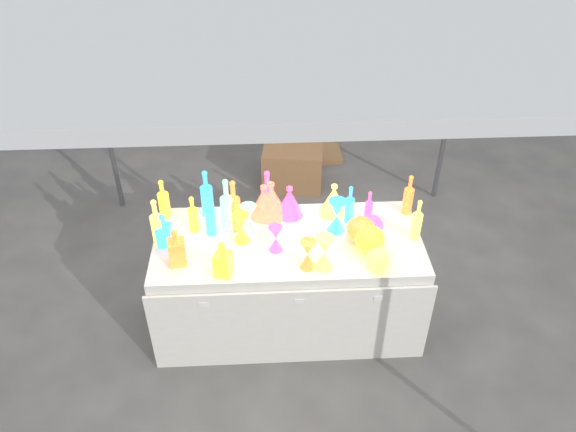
{
  "coord_description": "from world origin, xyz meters",
  "views": [
    {
      "loc": [
        -0.15,
        -2.89,
        3.16
      ],
      "look_at": [
        0.0,
        0.0,
        0.95
      ],
      "focal_mm": 35.0,
      "sensor_mm": 36.0,
      "label": 1
    }
  ],
  "objects_px": {
    "cardboard_box_closed": "(293,167)",
    "bottle_0": "(163,199)",
    "lampshade_0": "(264,201)",
    "decanter_0": "(223,259)",
    "hourglass_0": "(308,254)",
    "display_table": "(288,281)",
    "globe_0": "(370,240)"
  },
  "relations": [
    {
      "from": "cardboard_box_closed",
      "to": "lampshade_0",
      "type": "bearing_deg",
      "value": -93.67
    },
    {
      "from": "bottle_0",
      "to": "lampshade_0",
      "type": "bearing_deg",
      "value": -2.36
    },
    {
      "from": "decanter_0",
      "to": "globe_0",
      "type": "relative_size",
      "value": 1.31
    },
    {
      "from": "display_table",
      "to": "bottle_0",
      "type": "bearing_deg",
      "value": 159.48
    },
    {
      "from": "display_table",
      "to": "lampshade_0",
      "type": "height_order",
      "value": "lampshade_0"
    },
    {
      "from": "display_table",
      "to": "decanter_0",
      "type": "relative_size",
      "value": 7.25
    },
    {
      "from": "cardboard_box_closed",
      "to": "hourglass_0",
      "type": "relative_size",
      "value": 2.76
    },
    {
      "from": "hourglass_0",
      "to": "lampshade_0",
      "type": "xyz_separation_m",
      "value": [
        -0.26,
        0.55,
        0.02
      ]
    },
    {
      "from": "hourglass_0",
      "to": "globe_0",
      "type": "xyz_separation_m",
      "value": [
        0.42,
        0.15,
        -0.03
      ]
    },
    {
      "from": "globe_0",
      "to": "lampshade_0",
      "type": "relative_size",
      "value": 0.78
    },
    {
      "from": "bottle_0",
      "to": "decanter_0",
      "type": "relative_size",
      "value": 1.19
    },
    {
      "from": "cardboard_box_closed",
      "to": "decanter_0",
      "type": "height_order",
      "value": "decanter_0"
    },
    {
      "from": "bottle_0",
      "to": "globe_0",
      "type": "bearing_deg",
      "value": -17.56
    },
    {
      "from": "globe_0",
      "to": "display_table",
      "type": "bearing_deg",
      "value": 167.43
    },
    {
      "from": "display_table",
      "to": "lampshade_0",
      "type": "distance_m",
      "value": 0.6
    },
    {
      "from": "decanter_0",
      "to": "globe_0",
      "type": "xyz_separation_m",
      "value": [
        0.94,
        0.19,
        -0.05
      ]
    },
    {
      "from": "hourglass_0",
      "to": "bottle_0",
      "type": "bearing_deg",
      "value": 148.71
    },
    {
      "from": "display_table",
      "to": "lampshade_0",
      "type": "bearing_deg",
      "value": 117.67
    },
    {
      "from": "decanter_0",
      "to": "lampshade_0",
      "type": "relative_size",
      "value": 1.02
    },
    {
      "from": "display_table",
      "to": "hourglass_0",
      "type": "xyz_separation_m",
      "value": [
        0.11,
        -0.27,
        0.48
      ]
    },
    {
      "from": "display_table",
      "to": "globe_0",
      "type": "bearing_deg",
      "value": -12.57
    },
    {
      "from": "cardboard_box_closed",
      "to": "globe_0",
      "type": "relative_size",
      "value": 2.94
    },
    {
      "from": "display_table",
      "to": "hourglass_0",
      "type": "bearing_deg",
      "value": -67.56
    },
    {
      "from": "cardboard_box_closed",
      "to": "hourglass_0",
      "type": "xyz_separation_m",
      "value": [
        -0.03,
        -2.04,
        0.65
      ]
    },
    {
      "from": "cardboard_box_closed",
      "to": "hourglass_0",
      "type": "distance_m",
      "value": 2.14
    },
    {
      "from": "display_table",
      "to": "lampshade_0",
      "type": "xyz_separation_m",
      "value": [
        -0.15,
        0.29,
        0.5
      ]
    },
    {
      "from": "cardboard_box_closed",
      "to": "bottle_0",
      "type": "xyz_separation_m",
      "value": [
        -0.99,
        -1.46,
        0.69
      ]
    },
    {
      "from": "globe_0",
      "to": "lampshade_0",
      "type": "distance_m",
      "value": 0.79
    },
    {
      "from": "decanter_0",
      "to": "hourglass_0",
      "type": "distance_m",
      "value": 0.53
    },
    {
      "from": "bottle_0",
      "to": "decanter_0",
      "type": "xyz_separation_m",
      "value": [
        0.43,
        -0.62,
        -0.02
      ]
    },
    {
      "from": "cardboard_box_closed",
      "to": "globe_0",
      "type": "distance_m",
      "value": 2.03
    },
    {
      "from": "lampshade_0",
      "to": "decanter_0",
      "type": "bearing_deg",
      "value": -109.98
    }
  ]
}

